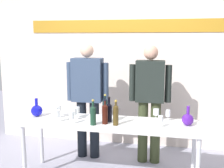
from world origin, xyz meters
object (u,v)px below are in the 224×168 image
at_px(decanter_blue_left, 37,110).
at_px(wine_glass_left_5, 57,114).
at_px(wine_bottle_3, 109,111).
at_px(wine_glass_right_0, 156,112).
at_px(presenter_right, 150,97).
at_px(presenter_left, 88,93).
at_px(wine_glass_left_0, 74,112).
at_px(wine_glass_left_1, 72,116).
at_px(display_table, 110,127).
at_px(wine_glass_left_2, 59,108).
at_px(wine_glass_left_3, 77,110).
at_px(decanter_blue_right, 188,119).
at_px(wine_glass_right_1, 168,113).
at_px(wine_bottle_0, 93,114).
at_px(wine_bottle_4, 105,107).
at_px(wine_glass_left_4, 56,110).
at_px(wine_glass_right_2, 161,119).
at_px(wine_bottle_2, 116,114).
at_px(wine_bottle_1, 105,113).

height_order(decanter_blue_left, wine_glass_left_5, decanter_blue_left).
distance_m(wine_bottle_3, wine_glass_right_0, 0.58).
xyz_separation_m(presenter_right, wine_glass_left_5, (-1.08, -0.72, -0.10)).
bearing_deg(decanter_blue_left, presenter_left, 45.18).
distance_m(wine_glass_left_0, wine_glass_left_1, 0.16).
xyz_separation_m(display_table, wine_glass_left_1, (-0.43, -0.17, 0.16)).
relative_size(wine_glass_left_2, wine_glass_left_3, 1.02).
xyz_separation_m(decanter_blue_right, wine_glass_right_1, (-0.23, 0.12, 0.02)).
bearing_deg(wine_glass_left_2, presenter_right, 22.10).
height_order(decanter_blue_left, wine_bottle_0, wine_bottle_0).
height_order(wine_bottle_4, wine_glass_left_3, wine_bottle_4).
height_order(wine_glass_left_4, wine_glass_right_2, wine_glass_left_4).
xyz_separation_m(wine_glass_left_4, wine_glass_right_0, (1.26, 0.13, 0.01)).
height_order(decanter_blue_left, presenter_left, presenter_left).
bearing_deg(wine_glass_left_4, wine_glass_right_1, 6.16).
bearing_deg(wine_glass_left_2, wine_glass_left_3, -4.10).
distance_m(wine_bottle_3, wine_glass_left_2, 0.71).
relative_size(decanter_blue_left, wine_glass_left_0, 1.63).
bearing_deg(wine_bottle_2, wine_glass_left_5, -178.32).
height_order(decanter_blue_left, wine_glass_left_2, decanter_blue_left).
relative_size(wine_glass_left_1, wine_glass_right_2, 1.05).
bearing_deg(wine_bottle_3, wine_glass_left_2, 171.58).
relative_size(presenter_left, wine_glass_left_1, 11.46).
height_order(wine_bottle_2, wine_glass_left_4, wine_bottle_2).
relative_size(wine_bottle_3, wine_glass_left_3, 2.24).
bearing_deg(wine_bottle_4, wine_glass_left_5, -144.25).
bearing_deg(wine_glass_right_1, decanter_blue_right, -28.35).
bearing_deg(wine_glass_right_0, wine_glass_right_1, 8.95).
height_order(wine_bottle_1, wine_glass_left_4, wine_bottle_1).
bearing_deg(decanter_blue_right, wine_bottle_1, -172.33).
xyz_separation_m(presenter_right, wine_bottle_1, (-0.49, -0.67, -0.07)).
bearing_deg(wine_glass_right_2, decanter_blue_right, 25.28).
relative_size(wine_bottle_1, wine_glass_right_2, 2.12).
relative_size(display_table, wine_glass_left_3, 15.90).
relative_size(wine_glass_left_0, wine_glass_left_5, 0.98).
bearing_deg(decanter_blue_right, wine_glass_left_5, -173.44).
relative_size(wine_glass_left_5, wine_glass_right_2, 1.07).
bearing_deg(display_table, wine_bottle_3, 127.29).
height_order(decanter_blue_right, wine_glass_left_2, decanter_blue_right).
bearing_deg(wine_bottle_2, wine_glass_right_2, 1.19).
bearing_deg(wine_glass_left_1, wine_bottle_1, 12.21).
distance_m(wine_glass_left_3, wine_glass_right_2, 1.09).
xyz_separation_m(wine_glass_left_3, wine_glass_right_2, (1.07, -0.20, -0.00)).
bearing_deg(wine_glass_right_0, wine_glass_left_2, -178.62).
height_order(presenter_right, wine_glass_right_2, presenter_right).
bearing_deg(presenter_right, wine_bottle_4, -148.28).
xyz_separation_m(wine_glass_left_1, wine_glass_left_5, (-0.20, 0.04, 0.01)).
bearing_deg(presenter_right, wine_glass_left_0, -146.32).
bearing_deg(wine_bottle_1, wine_bottle_0, -150.93).
bearing_deg(wine_glass_right_2, presenter_right, 103.72).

